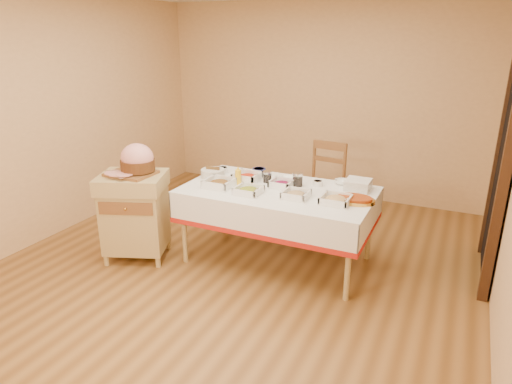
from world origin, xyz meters
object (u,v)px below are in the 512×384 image
preserve_jar_right (298,180)px  butcher_cart (135,211)px  plate_stack (358,185)px  dining_chair (323,185)px  mustard_bottle (238,176)px  dining_table (278,205)px  preserve_jar_left (267,177)px  ham_on_board (136,161)px  bread_basket (213,173)px  brass_platter (355,199)px

preserve_jar_right → butcher_cart: bearing=-154.0°
plate_stack → preserve_jar_right: bearing=-165.9°
dining_chair → mustard_bottle: bearing=-117.6°
mustard_bottle → plate_stack: size_ratio=0.79×
dining_chair → mustard_bottle: 1.25m
dining_table → mustard_bottle: size_ratio=9.87×
dining_chair → preserve_jar_left: bearing=-110.2°
dining_table → dining_chair: (0.14, 1.04, -0.09)m
dining_table → ham_on_board: (-1.28, -0.50, 0.41)m
dining_table → ham_on_board: bearing=-158.8°
dining_chair → bread_basket: size_ratio=4.07×
bread_basket → brass_platter: bread_basket is taller
butcher_cart → preserve_jar_left: bearing=31.2°
dining_table → preserve_jar_left: size_ratio=15.97×
dining_table → preserve_jar_left: bearing=139.1°
preserve_jar_left → dining_table: bearing=-40.9°
dining_table → brass_platter: brass_platter is taller
mustard_bottle → bread_basket: (-0.34, 0.09, -0.04)m
dining_table → preserve_jar_right: 0.31m
ham_on_board → preserve_jar_right: bearing=25.5°
dining_chair → plate_stack: bearing=-52.4°
preserve_jar_left → bread_basket: (-0.57, -0.10, -0.01)m
preserve_jar_right → plate_stack: 0.58m
bread_basket → dining_table: bearing=-4.5°
dining_table → butcher_cart: 1.43m
ham_on_board → brass_platter: bearing=13.1°
dining_chair → brass_platter: 1.25m
mustard_bottle → brass_platter: size_ratio=0.51×
butcher_cart → brass_platter: bearing=13.8°
dining_table → ham_on_board: ham_on_board is taller
butcher_cart → dining_chair: bearing=47.0°
dining_table → plate_stack: 0.79m
preserve_jar_left → preserve_jar_right: 0.32m
preserve_jar_left → preserve_jar_right: preserve_jar_right is taller
bread_basket → brass_platter: size_ratio=0.68×
preserve_jar_left → mustard_bottle: size_ratio=0.62×
preserve_jar_right → mustard_bottle: bearing=-159.7°
brass_platter → dining_chair: bearing=119.9°
dining_chair → ham_on_board: size_ratio=2.16×
dining_table → dining_chair: size_ratio=1.83×
ham_on_board → bread_basket: ham_on_board is taller
dining_chair → preserve_jar_right: (-0.01, -0.86, 0.31)m
preserve_jar_right → ham_on_board: bearing=-154.5°
dining_chair → bread_basket: bearing=-132.5°
dining_table → bread_basket: (-0.76, 0.06, 0.21)m
preserve_jar_left → mustard_bottle: mustard_bottle is taller
preserve_jar_right → dining_chair: bearing=89.5°
preserve_jar_right → plate_stack: bearing=14.1°
ham_on_board → preserve_jar_left: size_ratio=4.04×
dining_table → preserve_jar_right: preserve_jar_right is taller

